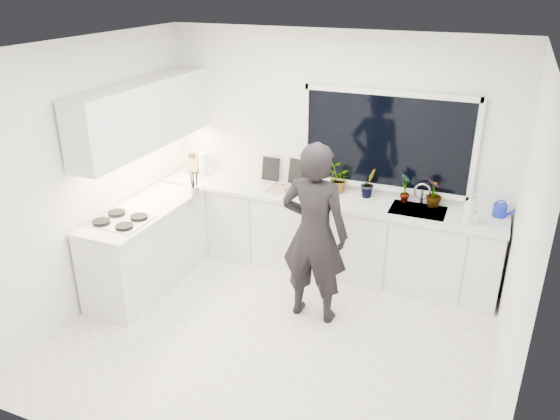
% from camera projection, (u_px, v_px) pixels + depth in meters
% --- Properties ---
extents(floor, '(4.00, 3.50, 0.02)m').
position_uv_depth(floor, '(274.00, 336.00, 5.31)').
color(floor, beige).
rests_on(floor, ground).
extents(wall_back, '(4.00, 0.02, 2.70)m').
position_uv_depth(wall_back, '(334.00, 152.00, 6.25)').
color(wall_back, white).
rests_on(wall_back, ground).
extents(wall_left, '(0.02, 3.50, 2.70)m').
position_uv_depth(wall_left, '(89.00, 177.00, 5.47)').
color(wall_left, white).
rests_on(wall_left, ground).
extents(wall_right, '(0.02, 3.50, 2.70)m').
position_uv_depth(wall_right, '(521.00, 249.00, 4.06)').
color(wall_right, white).
rests_on(wall_right, ground).
extents(ceiling, '(4.00, 3.50, 0.02)m').
position_uv_depth(ceiling, '(272.00, 47.00, 4.22)').
color(ceiling, white).
rests_on(ceiling, wall_back).
extents(window, '(1.80, 0.02, 1.00)m').
position_uv_depth(window, '(386.00, 141.00, 5.93)').
color(window, black).
rests_on(window, wall_back).
extents(base_cabinets_back, '(3.92, 0.58, 0.88)m').
position_uv_depth(base_cabinets_back, '(323.00, 234.00, 6.36)').
color(base_cabinets_back, white).
rests_on(base_cabinets_back, floor).
extents(base_cabinets_left, '(0.58, 1.60, 0.88)m').
position_uv_depth(base_cabinets_left, '(147.00, 249.00, 6.01)').
color(base_cabinets_left, white).
rests_on(base_cabinets_left, floor).
extents(countertop_back, '(3.94, 0.62, 0.04)m').
position_uv_depth(countertop_back, '(324.00, 198.00, 6.16)').
color(countertop_back, silver).
rests_on(countertop_back, base_cabinets_back).
extents(countertop_left, '(0.62, 1.60, 0.04)m').
position_uv_depth(countertop_left, '(143.00, 211.00, 5.83)').
color(countertop_left, silver).
rests_on(countertop_left, base_cabinets_left).
extents(upper_cabinets, '(0.34, 2.10, 0.70)m').
position_uv_depth(upper_cabinets, '(144.00, 115.00, 5.79)').
color(upper_cabinets, white).
rests_on(upper_cabinets, wall_left).
extents(sink, '(0.58, 0.42, 0.14)m').
position_uv_depth(sink, '(417.00, 214.00, 5.81)').
color(sink, silver).
rests_on(sink, countertop_back).
extents(faucet, '(0.03, 0.03, 0.22)m').
position_uv_depth(faucet, '(422.00, 194.00, 5.92)').
color(faucet, silver).
rests_on(faucet, countertop_back).
extents(stovetop, '(0.56, 0.48, 0.03)m').
position_uv_depth(stovetop, '(120.00, 220.00, 5.53)').
color(stovetop, black).
rests_on(stovetop, countertop_left).
extents(person, '(0.68, 0.45, 1.84)m').
position_uv_depth(person, '(314.00, 234.00, 5.26)').
color(person, black).
rests_on(person, floor).
extents(pizza_tray, '(0.48, 0.36, 0.03)m').
position_uv_depth(pizza_tray, '(290.00, 190.00, 6.27)').
color(pizza_tray, '#B4B4B8').
rests_on(pizza_tray, countertop_back).
extents(pizza, '(0.44, 0.32, 0.01)m').
position_uv_depth(pizza, '(290.00, 189.00, 6.27)').
color(pizza, '#B43918').
rests_on(pizza, pizza_tray).
extents(watering_can, '(0.18, 0.18, 0.13)m').
position_uv_depth(watering_can, '(500.00, 210.00, 5.62)').
color(watering_can, '#1222AD').
rests_on(watering_can, countertop_back).
extents(paper_towel_roll, '(0.13, 0.13, 0.26)m').
position_uv_depth(paper_towel_roll, '(203.00, 164.00, 6.76)').
color(paper_towel_roll, white).
rests_on(paper_towel_roll, countertop_back).
extents(knife_block, '(0.14, 0.11, 0.22)m').
position_uv_depth(knife_block, '(194.00, 163.00, 6.86)').
color(knife_block, '#A06B4A').
rests_on(knife_block, countertop_back).
extents(utensil_crock, '(0.16, 0.16, 0.16)m').
position_uv_depth(utensil_crock, '(195.00, 193.00, 6.03)').
color(utensil_crock, '#B9B9BE').
rests_on(utensil_crock, countertop_left).
extents(picture_frame_large, '(0.22, 0.02, 0.28)m').
position_uv_depth(picture_frame_large, '(271.00, 169.00, 6.58)').
color(picture_frame_large, black).
rests_on(picture_frame_large, countertop_back).
extents(picture_frame_small, '(0.25, 0.06, 0.30)m').
position_uv_depth(picture_frame_small, '(298.00, 172.00, 6.45)').
color(picture_frame_small, black).
rests_on(picture_frame_small, countertop_back).
extents(herb_plants, '(1.36, 0.30, 0.34)m').
position_uv_depth(herb_plants, '(368.00, 183.00, 6.07)').
color(herb_plants, '#26662D').
rests_on(herb_plants, countertop_back).
extents(soap_bottles, '(0.18, 0.17, 0.32)m').
position_uv_depth(soap_bottles, '(470.00, 210.00, 5.42)').
color(soap_bottles, '#D8BF66').
rests_on(soap_bottles, countertop_back).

